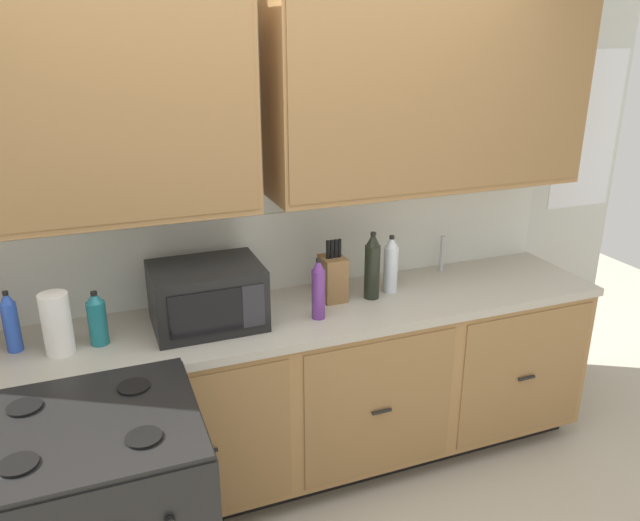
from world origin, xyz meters
TOP-DOWN VIEW (x-y plane):
  - ground_plane at (0.00, 0.00)m, footprint 8.27×8.27m
  - wall_unit at (0.00, 0.50)m, footprint 4.51×0.40m
  - counter_run at (0.00, 0.30)m, footprint 3.34×0.64m
  - microwave at (-0.31, 0.31)m, footprint 0.48×0.37m
  - knife_block at (0.32, 0.37)m, footprint 0.11×0.14m
  - sink_faucet at (1.02, 0.51)m, footprint 0.02×0.02m
  - paper_towel_roll at (-0.93, 0.27)m, footprint 0.12×0.12m
  - bottle_dark at (0.50, 0.32)m, footprint 0.08×0.08m
  - bottle_blue at (-1.10, 0.36)m, footprint 0.06×0.06m
  - bottle_violet at (0.18, 0.19)m, footprint 0.06×0.06m
  - bottle_teal at (-0.77, 0.29)m, footprint 0.08×0.08m
  - bottle_clear at (0.63, 0.36)m, footprint 0.07×0.07m

SIDE VIEW (x-z plane):
  - ground_plane at x=0.00m, z-range 0.00..0.00m
  - counter_run at x=0.00m, z-range 0.01..0.92m
  - sink_faucet at x=1.02m, z-range 0.91..1.11m
  - knife_block at x=0.32m, z-range 0.87..1.18m
  - bottle_teal at x=-0.77m, z-range 0.91..1.14m
  - bottle_blue at x=-1.10m, z-range 0.91..1.17m
  - paper_towel_roll at x=-0.93m, z-range 0.91..1.17m
  - microwave at x=-0.31m, z-range 0.91..1.19m
  - bottle_violet at x=0.18m, z-range 0.91..1.20m
  - bottle_clear at x=0.63m, z-range 0.91..1.20m
  - bottle_dark at x=0.50m, z-range 0.91..1.24m
  - wall_unit at x=0.00m, z-range 0.38..2.95m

